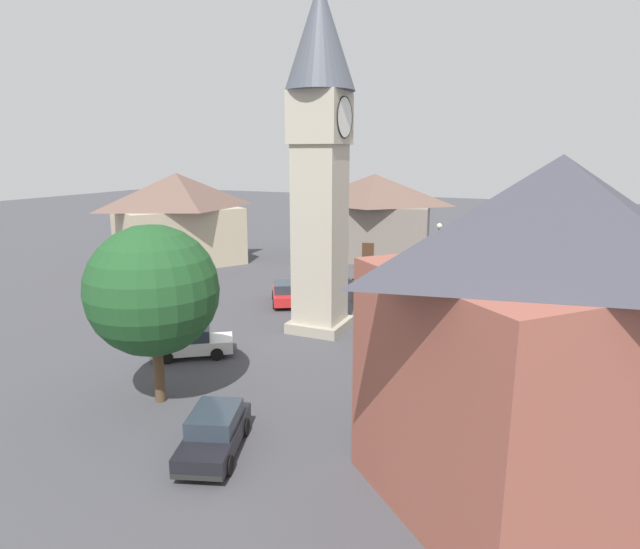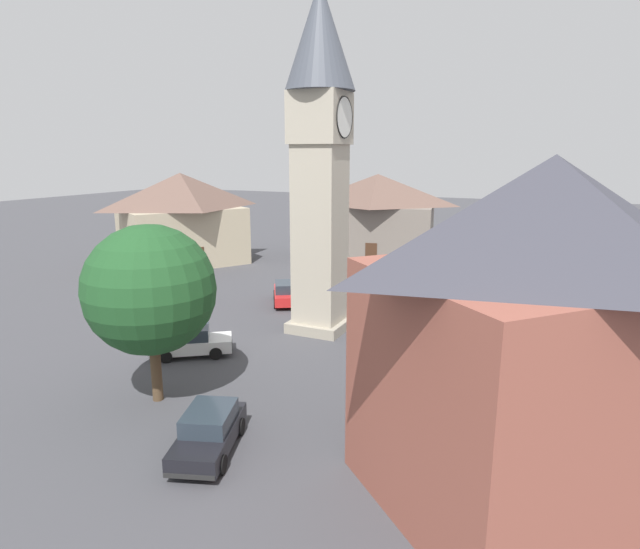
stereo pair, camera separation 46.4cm
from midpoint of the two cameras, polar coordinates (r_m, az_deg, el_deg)
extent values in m
plane|color=#424247|center=(31.49, 0.42, -5.96)|extent=(200.00, 200.00, 0.00)
cube|color=#A59C89|center=(31.40, 0.43, -5.44)|extent=(3.17, 3.17, 0.60)
cube|color=#B7AD99|center=(30.14, 0.44, 4.27)|extent=(2.53, 2.53, 10.11)
cube|color=#B7AD99|center=(29.85, 0.46, 16.60)|extent=(2.84, 2.84, 2.79)
cone|color=#474C56|center=(30.40, 0.48, 24.48)|extent=(3.83, 3.83, 5.56)
cylinder|color=white|center=(30.48, -2.12, 16.52)|extent=(2.13, 0.04, 2.13)
torus|color=black|center=(30.48, -2.14, 16.52)|extent=(2.19, 0.06, 2.19)
cube|color=black|center=(30.51, -2.19, 16.96)|extent=(0.05, 0.02, 0.60)
cube|color=black|center=(30.78, -1.91, 16.49)|extent=(0.81, 0.02, 0.04)
cylinder|color=white|center=(29.28, 3.16, 16.65)|extent=(2.13, 0.04, 2.13)
torus|color=black|center=(29.27, 3.18, 16.66)|extent=(2.19, 0.06, 2.19)
cube|color=white|center=(26.17, 12.18, -8.92)|extent=(4.42, 3.44, 0.64)
cube|color=#28333D|center=(25.84, 12.02, -7.72)|extent=(2.59, 2.37, 0.64)
cylinder|color=black|center=(27.63, 12.60, -8.35)|extent=(0.67, 0.50, 0.64)
cylinder|color=black|center=(26.70, 15.22, -9.27)|extent=(0.67, 0.50, 0.64)
cylinder|color=black|center=(25.92, 8.98, -9.64)|extent=(0.67, 0.50, 0.64)
cylinder|color=black|center=(24.93, 11.65, -10.70)|extent=(0.67, 0.50, 0.64)
cube|color=black|center=(27.72, 14.95, -8.30)|extent=(0.89, 1.52, 0.16)
cube|color=red|center=(36.74, -3.27, -2.24)|extent=(4.40, 3.54, 0.64)
cube|color=#28333D|center=(36.43, -3.28, -1.36)|extent=(2.60, 2.41, 0.64)
cylinder|color=black|center=(37.98, -4.54, -2.17)|extent=(0.66, 0.51, 0.64)
cylinder|color=black|center=(38.03, -2.13, -2.12)|extent=(0.66, 0.51, 0.64)
cylinder|color=black|center=(35.61, -4.48, -3.20)|extent=(0.66, 0.51, 0.64)
cylinder|color=black|center=(35.66, -1.91, -3.15)|extent=(0.66, 0.51, 0.64)
cube|color=black|center=(38.74, -3.38, -1.77)|extent=(0.94, 1.50, 0.16)
cube|color=white|center=(28.15, -13.29, -7.39)|extent=(3.74, 4.33, 0.64)
cube|color=#28333D|center=(27.96, -13.67, -6.20)|extent=(2.48, 2.61, 0.64)
cylinder|color=black|center=(28.94, -10.73, -7.26)|extent=(0.55, 0.65, 0.64)
cylinder|color=black|center=(27.44, -10.76, -8.41)|extent=(0.55, 0.65, 0.64)
cylinder|color=black|center=(29.10, -15.62, -7.41)|extent=(0.55, 0.65, 0.64)
cylinder|color=black|center=(27.61, -15.92, -8.56)|extent=(0.55, 0.65, 0.64)
cube|color=black|center=(28.16, -9.13, -7.66)|extent=(1.43, 1.05, 0.16)
cube|color=black|center=(19.54, -11.26, -16.82)|extent=(4.43, 2.96, 0.64)
cube|color=#28333D|center=(19.37, -11.22, -15.01)|extent=(2.50, 2.17, 0.64)
cylinder|color=black|center=(18.47, -9.87, -19.65)|extent=(0.68, 0.42, 0.64)
cylinder|color=black|center=(18.92, -14.81, -19.04)|extent=(0.68, 0.42, 0.64)
cylinder|color=black|center=(20.51, -7.97, -16.02)|extent=(0.68, 0.42, 0.64)
cylinder|color=black|center=(20.92, -12.40, -15.60)|extent=(0.68, 0.42, 0.64)
cube|color=black|center=(18.03, -13.20, -20.52)|extent=(0.66, 1.61, 0.16)
cube|color=red|center=(36.65, -15.92, -2.77)|extent=(2.08, 4.24, 0.64)
cube|color=#28333D|center=(36.60, -16.15, -1.80)|extent=(1.75, 2.24, 0.64)
cylinder|color=black|center=(36.41, -13.65, -3.18)|extent=(0.28, 0.66, 0.64)
cylinder|color=black|center=(35.33, -15.44, -3.78)|extent=(0.28, 0.66, 0.64)
cylinder|color=black|center=(38.11, -16.32, -2.61)|extent=(0.28, 0.66, 0.64)
cylinder|color=black|center=(37.09, -18.11, -3.16)|extent=(0.28, 0.66, 0.64)
cube|color=black|center=(35.31, -13.62, -3.59)|extent=(1.67, 0.28, 0.16)
cube|color=black|center=(36.55, 21.20, -3.20)|extent=(3.47, 4.41, 0.64)
cube|color=#28333D|center=(36.45, 21.49, -2.26)|extent=(2.38, 2.59, 0.64)
cylinder|color=black|center=(35.42, 19.89, -4.05)|extent=(0.50, 0.67, 0.64)
cylinder|color=black|center=(36.83, 18.91, -3.34)|extent=(0.50, 0.67, 0.64)
cylinder|color=black|center=(36.47, 23.44, -3.88)|extent=(0.50, 0.67, 0.64)
cylinder|color=black|center=(37.84, 22.36, -3.19)|extent=(0.50, 0.67, 0.64)
cube|color=black|center=(35.81, 18.23, -3.66)|extent=(1.52, 0.91, 0.16)
cylinder|color=#706656|center=(37.04, 4.04, -2.41)|extent=(0.13, 0.13, 0.82)
cylinder|color=#706656|center=(37.21, 4.04, -2.34)|extent=(0.13, 0.13, 0.82)
cube|color=#386BB7|center=(36.94, 4.06, -1.31)|extent=(0.42, 0.34, 0.60)
cylinder|color=#386BB7|center=(36.73, 4.06, -1.48)|extent=(0.09, 0.09, 0.60)
cylinder|color=#386BB7|center=(37.18, 4.05, -1.30)|extent=(0.09, 0.09, 0.60)
sphere|color=#9E7051|center=(36.84, 4.07, -0.64)|extent=(0.22, 0.22, 0.22)
sphere|color=black|center=(36.83, 4.08, -0.60)|extent=(0.20, 0.20, 0.20)
cylinder|color=brown|center=(23.35, -16.82, -9.57)|extent=(0.44, 0.44, 2.97)
sphere|color=#1E4C23|center=(22.31, -17.38, -1.58)|extent=(5.34, 5.34, 5.34)
cube|color=tan|center=(51.10, -14.35, 4.04)|extent=(12.67, 11.54, 5.28)
pyramid|color=brown|center=(50.64, -14.62, 8.80)|extent=(13.30, 12.12, 3.22)
cube|color=#422819|center=(48.03, -12.78, 1.65)|extent=(0.98, 0.64, 2.10)
cube|color=#995142|center=(17.24, 22.93, -10.89)|extent=(11.38, 11.24, 7.09)
pyramid|color=#383842|center=(15.98, 24.55, 6.17)|extent=(11.95, 11.80, 3.12)
cube|color=#422819|center=(20.60, 15.25, -13.94)|extent=(0.87, 0.80, 2.10)
cube|color=slate|center=(52.36, 6.42, 4.60)|extent=(8.47, 11.67, 5.32)
pyramid|color=brown|center=(51.92, 6.54, 9.13)|extent=(8.89, 12.26, 2.98)
cube|color=#422819|center=(49.37, 5.82, 2.21)|extent=(0.28, 1.10, 2.10)
cylinder|color=black|center=(36.04, 13.10, 0.58)|extent=(0.12, 0.12, 5.39)
sphere|color=beige|center=(35.55, 13.34, 5.11)|extent=(0.36, 0.36, 0.36)
camera|label=1|loc=(0.23, -89.57, 0.10)|focal=29.51mm
camera|label=2|loc=(0.23, 90.43, -0.10)|focal=29.51mm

